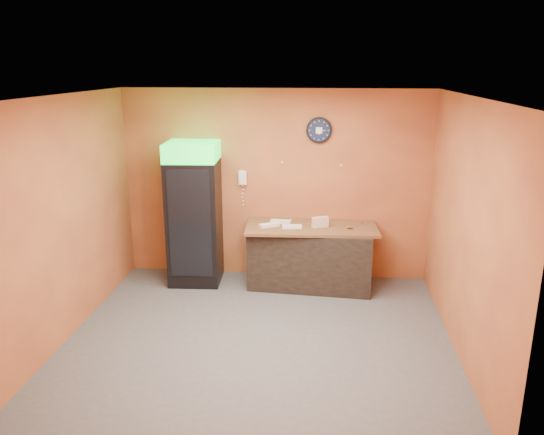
# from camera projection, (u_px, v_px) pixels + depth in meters

# --- Properties ---
(floor) EXTENTS (4.50, 4.50, 0.00)m
(floor) POSITION_uv_depth(u_px,v_px,m) (259.00, 337.00, 6.30)
(floor) COLOR #47474C
(floor) RESTS_ON ground
(back_wall) EXTENTS (4.50, 0.02, 2.80)m
(back_wall) POSITION_uv_depth(u_px,v_px,m) (275.00, 185.00, 7.82)
(back_wall) COLOR #C26D36
(back_wall) RESTS_ON floor
(left_wall) EXTENTS (0.02, 4.00, 2.80)m
(left_wall) POSITION_uv_depth(u_px,v_px,m) (66.00, 219.00, 6.13)
(left_wall) COLOR #C26D36
(left_wall) RESTS_ON floor
(right_wall) EXTENTS (0.02, 4.00, 2.80)m
(right_wall) POSITION_uv_depth(u_px,v_px,m) (466.00, 231.00, 5.69)
(right_wall) COLOR #C26D36
(right_wall) RESTS_ON floor
(ceiling) EXTENTS (4.50, 4.00, 0.02)m
(ceiling) POSITION_uv_depth(u_px,v_px,m) (258.00, 96.00, 5.52)
(ceiling) COLOR white
(ceiling) RESTS_ON back_wall
(beverage_cooler) EXTENTS (0.77, 0.78, 2.07)m
(beverage_cooler) POSITION_uv_depth(u_px,v_px,m) (194.00, 216.00, 7.66)
(beverage_cooler) COLOR black
(beverage_cooler) RESTS_ON floor
(prep_counter) EXTENTS (1.79, 0.89, 0.87)m
(prep_counter) POSITION_uv_depth(u_px,v_px,m) (311.00, 257.00, 7.67)
(prep_counter) COLOR black
(prep_counter) RESTS_ON floor
(wall_clock) EXTENTS (0.37, 0.06, 0.37)m
(wall_clock) POSITION_uv_depth(u_px,v_px,m) (319.00, 130.00, 7.50)
(wall_clock) COLOR black
(wall_clock) RESTS_ON back_wall
(wall_phone) EXTENTS (0.11, 0.10, 0.21)m
(wall_phone) POSITION_uv_depth(u_px,v_px,m) (243.00, 178.00, 7.78)
(wall_phone) COLOR white
(wall_phone) RESTS_ON back_wall
(butcher_paper) EXTENTS (1.90, 0.93, 0.04)m
(butcher_paper) POSITION_uv_depth(u_px,v_px,m) (311.00, 227.00, 7.54)
(butcher_paper) COLOR brown
(butcher_paper) RESTS_ON prep_counter
(sub_roll_stack) EXTENTS (0.24, 0.16, 0.15)m
(sub_roll_stack) POSITION_uv_depth(u_px,v_px,m) (320.00, 222.00, 7.46)
(sub_roll_stack) COLOR beige
(sub_roll_stack) RESTS_ON butcher_paper
(wrapped_sandwich_left) EXTENTS (0.30, 0.25, 0.04)m
(wrapped_sandwich_left) POSITION_uv_depth(u_px,v_px,m) (269.00, 225.00, 7.50)
(wrapped_sandwich_left) COLOR silver
(wrapped_sandwich_left) RESTS_ON butcher_paper
(wrapped_sandwich_mid) EXTENTS (0.28, 0.14, 0.04)m
(wrapped_sandwich_mid) POSITION_uv_depth(u_px,v_px,m) (292.00, 227.00, 7.43)
(wrapped_sandwich_mid) COLOR silver
(wrapped_sandwich_mid) RESTS_ON butcher_paper
(wrapped_sandwich_right) EXTENTS (0.30, 0.14, 0.04)m
(wrapped_sandwich_right) POSITION_uv_depth(u_px,v_px,m) (281.00, 222.00, 7.67)
(wrapped_sandwich_right) COLOR silver
(wrapped_sandwich_right) RESTS_ON butcher_paper
(kitchen_tool) EXTENTS (0.06, 0.06, 0.06)m
(kitchen_tool) POSITION_uv_depth(u_px,v_px,m) (292.00, 221.00, 7.67)
(kitchen_tool) COLOR silver
(kitchen_tool) RESTS_ON butcher_paper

